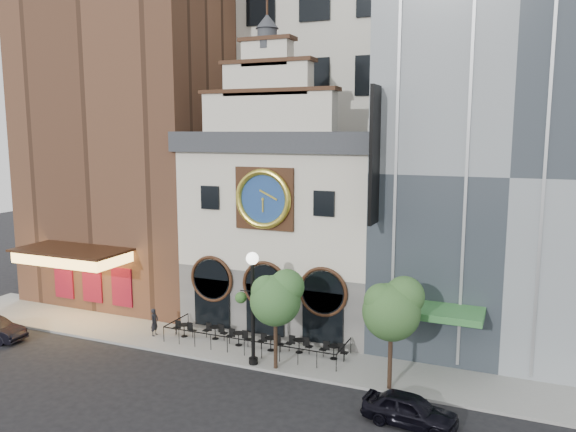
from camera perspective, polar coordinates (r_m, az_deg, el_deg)
The scene contains 18 objects.
ground at distance 30.97m, azimuth -5.51°, elevation -14.97°, with size 120.00×120.00×0.00m, color black.
sidewalk at distance 32.99m, azimuth -3.39°, elevation -13.29°, with size 44.00×5.00×0.15m, color gray.
clock_building at distance 35.91m, azimuth 0.29°, elevation -0.49°, with size 12.60×8.78×18.65m.
theater_building at distance 43.89m, azimuth -14.63°, elevation 8.64°, with size 14.00×15.60×25.00m.
retail_building at distance 34.96m, azimuth 21.87°, elevation 4.34°, with size 14.00×14.40×20.00m.
office_tower at distance 47.55m, azimuth 6.25°, elevation 17.79°, with size 20.00×16.00×40.00m, color beige.
cafe_railing at distance 32.80m, azimuth -3.40°, elevation -12.44°, with size 10.60×2.60×0.90m, color black, non-canonical shape.
bistro_0 at distance 34.88m, azimuth -10.51°, elevation -11.24°, with size 1.58×0.68×0.90m.
bistro_1 at distance 34.22m, azimuth -7.41°, elevation -11.56°, with size 1.58×0.68×0.90m.
bistro_2 at distance 33.14m, azimuth -5.04°, elevation -12.20°, with size 1.58×0.68×0.90m.
bistro_3 at distance 32.31m, azimuth -1.77°, elevation -12.73°, with size 1.58×0.68×0.90m.
bistro_4 at distance 32.01m, azimuth 1.13°, elevation -12.94°, with size 1.58×0.68×0.90m.
bistro_5 at distance 31.28m, azimuth 4.67°, elevation -13.49°, with size 1.58×0.68×0.90m.
car_right at distance 25.66m, azimuth 12.27°, elevation -18.67°, with size 1.63×4.04×1.38m, color black.
pedestrian at distance 35.33m, azimuth -13.41°, elevation -10.44°, with size 0.61×0.40×1.66m, color black.
lamppost at distance 29.55m, azimuth -3.61°, elevation -8.07°, with size 1.93×0.76×6.06m.
tree_left at distance 29.00m, azimuth -1.17°, elevation -8.16°, with size 2.73×2.63×5.25m.
tree_right at distance 27.16m, azimuth 10.59°, elevation -9.09°, with size 2.85×2.75×5.49m.
Camera 1 is at (13.67, -24.89, 12.37)m, focal length 35.00 mm.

